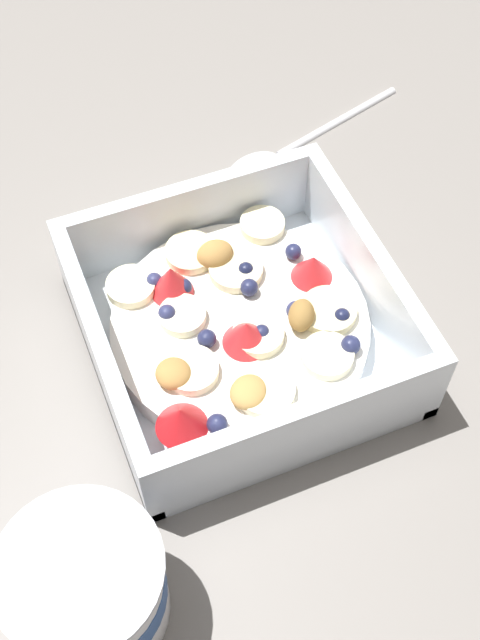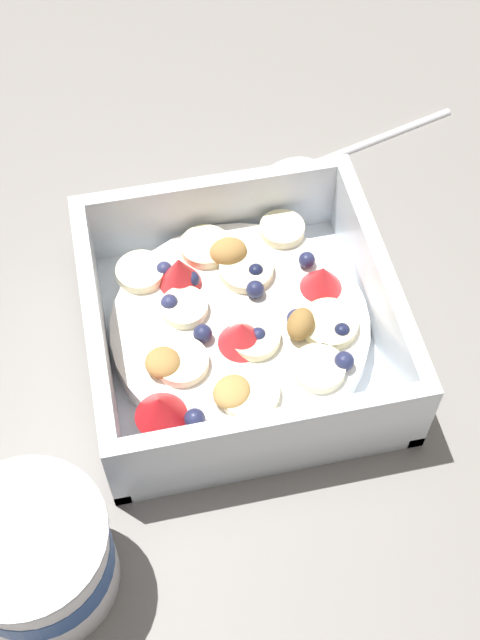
# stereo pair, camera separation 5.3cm
# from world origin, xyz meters

# --- Properties ---
(ground_plane) EXTENTS (2.40, 2.40, 0.00)m
(ground_plane) POSITION_xyz_m (0.00, 0.00, 0.00)
(ground_plane) COLOR gray
(fruit_bowl) EXTENTS (0.19, 0.19, 0.07)m
(fruit_bowl) POSITION_xyz_m (0.02, -0.02, 0.02)
(fruit_bowl) COLOR white
(fruit_bowl) RESTS_ON ground
(spoon) EXTENTS (0.07, 0.17, 0.01)m
(spoon) POSITION_xyz_m (0.17, -0.11, 0.00)
(spoon) COLOR silver
(spoon) RESTS_ON ground
(yogurt_cup) EXTENTS (0.09, 0.09, 0.07)m
(yogurt_cup) POSITION_xyz_m (-0.11, 0.12, 0.04)
(yogurt_cup) COLOR white
(yogurt_cup) RESTS_ON ground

